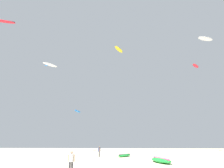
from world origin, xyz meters
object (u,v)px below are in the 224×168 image
(kite_grounded_near, at_px, (161,160))
(kite_aloft_3, at_px, (205,39))
(kite_grounded_mid, at_px, (124,155))
(person_foreground, at_px, (71,160))
(kite_aloft_1, at_px, (78,111))
(kite_aloft_4, at_px, (50,65))
(kite_aloft_5, at_px, (3,21))
(kite_aloft_0, at_px, (48,65))
(person_midground, at_px, (99,151))
(kite_aloft_2, at_px, (119,49))
(kite_aloft_6, at_px, (196,66))

(kite_grounded_near, xyz_separation_m, kite_aloft_3, (15.78, 23.54, 25.88))
(kite_grounded_mid, height_order, kite_aloft_3, kite_aloft_3)
(person_foreground, relative_size, kite_aloft_1, 0.46)
(kite_aloft_4, xyz_separation_m, kite_aloft_5, (-8.29, -4.27, 7.56))
(kite_aloft_0, xyz_separation_m, kite_aloft_1, (8.84, -2.50, -12.66))
(kite_aloft_0, relative_size, kite_aloft_1, 0.75)
(kite_aloft_1, relative_size, kite_aloft_4, 1.03)
(kite_grounded_mid, bearing_deg, person_midground, -177.85)
(person_foreground, bearing_deg, kite_grounded_near, -63.55)
(kite_aloft_3, relative_size, kite_aloft_5, 0.98)
(person_foreground, xyz_separation_m, kite_aloft_5, (-18.97, 18.88, 23.81))
(kite_grounded_near, bearing_deg, kite_aloft_4, 141.42)
(kite_aloft_3, xyz_separation_m, kite_aloft_4, (-34.57, -8.56, -8.97))
(person_midground, distance_m, kite_aloft_0, 32.22)
(person_foreground, bearing_deg, kite_aloft_2, -25.61)
(kite_grounded_mid, xyz_separation_m, kite_aloft_2, (-0.93, 8.83, 21.20))
(kite_aloft_1, bearing_deg, person_midground, -66.22)
(kite_grounded_mid, relative_size, kite_aloft_0, 1.33)
(kite_aloft_0, bearing_deg, kite_aloft_2, -27.26)
(person_foreground, height_order, kite_aloft_1, kite_aloft_1)
(kite_aloft_5, bearing_deg, person_foreground, -44.87)
(person_foreground, height_order, kite_aloft_6, kite_aloft_6)
(kite_aloft_1, xyz_separation_m, kite_aloft_6, (27.55, -2.28, 9.99))
(kite_grounded_mid, bearing_deg, kite_aloft_1, 124.34)
(kite_aloft_2, height_order, kite_aloft_5, kite_aloft_5)
(person_midground, bearing_deg, kite_aloft_6, -159.40)
(kite_grounded_mid, distance_m, kite_aloft_3, 35.76)
(kite_grounded_near, xyz_separation_m, kite_aloft_5, (-27.08, 10.71, 24.46))
(kite_aloft_0, relative_size, kite_aloft_5, 0.58)
(kite_aloft_6, bearing_deg, kite_aloft_0, 172.52)
(kite_grounded_near, distance_m, kite_aloft_6, 32.05)
(person_foreground, bearing_deg, kite_aloft_5, 26.38)
(kite_grounded_near, distance_m, kite_aloft_2, 28.08)
(kite_grounded_mid, bearing_deg, kite_aloft_0, 136.87)
(kite_grounded_near, relative_size, kite_aloft_3, 1.12)
(person_midground, xyz_separation_m, kite_aloft_2, (2.90, 8.97, 20.49))
(kite_grounded_mid, height_order, kite_aloft_2, kite_aloft_2)
(kite_aloft_0, relative_size, kite_aloft_6, 0.78)
(kite_aloft_6, bearing_deg, kite_grounded_near, -118.84)
(kite_aloft_2, bearing_deg, kite_grounded_near, -74.38)
(kite_aloft_0, height_order, kite_aloft_5, kite_aloft_5)
(kite_aloft_0, bearing_deg, person_foreground, -66.21)
(kite_aloft_3, xyz_separation_m, kite_aloft_5, (-42.86, -12.83, -1.42))
(kite_aloft_5, bearing_deg, kite_grounded_mid, -4.28)
(kite_grounded_mid, bearing_deg, kite_aloft_5, 175.72)
(kite_aloft_5, xyz_separation_m, kite_aloft_6, (39.61, 12.05, -5.70))
(kite_grounded_mid, distance_m, kite_aloft_5, 33.70)
(person_foreground, height_order, kite_aloft_3, kite_aloft_3)
(kite_aloft_6, bearing_deg, kite_aloft_2, -164.23)
(person_midground, bearing_deg, kite_grounded_mid, 168.46)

